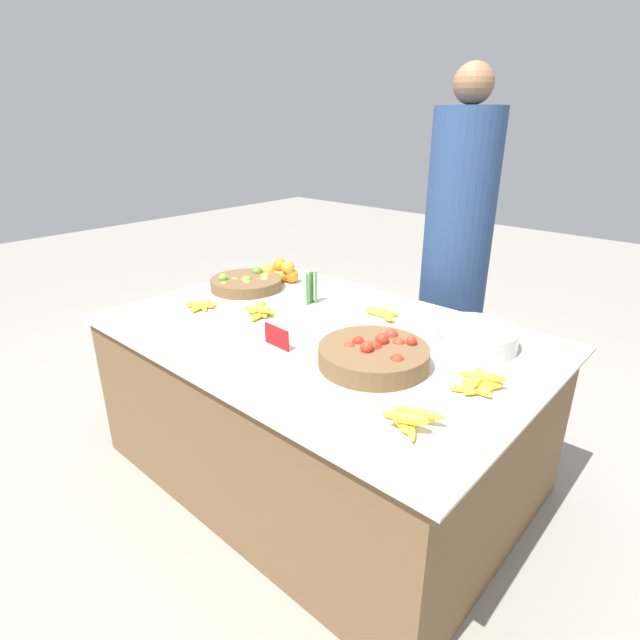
% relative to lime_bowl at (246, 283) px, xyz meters
% --- Properties ---
extents(ground_plane, '(12.00, 12.00, 0.00)m').
position_rel_lime_bowl_xyz_m(ground_plane, '(0.65, -0.16, -0.72)').
color(ground_plane, gray).
extents(market_table, '(1.78, 1.19, 0.69)m').
position_rel_lime_bowl_xyz_m(market_table, '(0.65, -0.16, -0.37)').
color(market_table, brown).
rests_on(market_table, ground_plane).
extents(lime_bowl, '(0.36, 0.36, 0.09)m').
position_rel_lime_bowl_xyz_m(lime_bowl, '(0.00, 0.00, 0.00)').
color(lime_bowl, brown).
rests_on(lime_bowl, market_table).
extents(tomato_basket, '(0.39, 0.39, 0.11)m').
position_rel_lime_bowl_xyz_m(tomato_basket, '(0.99, -0.25, 0.01)').
color(tomato_basket, brown).
rests_on(tomato_basket, market_table).
extents(orange_pile, '(0.21, 0.13, 0.12)m').
position_rel_lime_bowl_xyz_m(orange_pile, '(0.04, 0.21, 0.02)').
color(orange_pile, orange).
rests_on(orange_pile, market_table).
extents(metal_bowl, '(0.32, 0.32, 0.08)m').
position_rel_lime_bowl_xyz_m(metal_bowl, '(1.19, 0.13, 0.01)').
color(metal_bowl, silver).
rests_on(metal_bowl, market_table).
extents(price_sign, '(0.14, 0.01, 0.08)m').
position_rel_lime_bowl_xyz_m(price_sign, '(0.63, -0.38, 0.01)').
color(price_sign, red).
rests_on(price_sign, market_table).
extents(veg_bundle, '(0.04, 0.07, 0.15)m').
position_rel_lime_bowl_xyz_m(veg_bundle, '(0.39, 0.07, 0.04)').
color(veg_bundle, '#428438').
rests_on(veg_bundle, market_table).
extents(banana_bunch_middle_left, '(0.14, 0.16, 0.03)m').
position_rel_lime_bowl_xyz_m(banana_bunch_middle_left, '(0.06, -0.33, -0.01)').
color(banana_bunch_middle_left, yellow).
rests_on(banana_bunch_middle_left, market_table).
extents(banana_bunch_back_center, '(0.19, 0.12, 0.03)m').
position_rel_lime_bowl_xyz_m(banana_bunch_back_center, '(0.75, 0.15, -0.01)').
color(banana_bunch_back_center, yellow).
rests_on(banana_bunch_back_center, market_table).
extents(banana_bunch_front_right, '(0.15, 0.16, 0.06)m').
position_rel_lime_bowl_xyz_m(banana_bunch_front_right, '(0.34, -0.21, -0.00)').
color(banana_bunch_front_right, yellow).
rests_on(banana_bunch_front_right, market_table).
extents(banana_bunch_front_center, '(0.18, 0.15, 0.06)m').
position_rel_lime_bowl_xyz_m(banana_bunch_front_center, '(1.29, -0.49, -0.01)').
color(banana_bunch_front_center, yellow).
rests_on(banana_bunch_front_center, market_table).
extents(banana_bunch_middle_right, '(0.15, 0.16, 0.06)m').
position_rel_lime_bowl_xyz_m(banana_bunch_middle_right, '(1.35, -0.17, -0.01)').
color(banana_bunch_middle_right, yellow).
rests_on(banana_bunch_middle_right, market_table).
extents(vendor_person, '(0.35, 0.35, 1.75)m').
position_rel_lime_bowl_xyz_m(vendor_person, '(0.73, 0.82, 0.09)').
color(vendor_person, navy).
rests_on(vendor_person, ground_plane).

